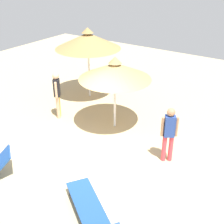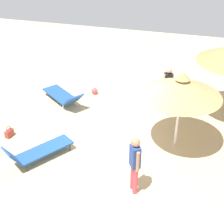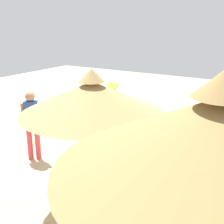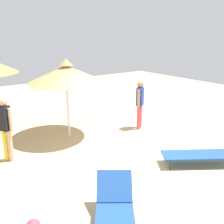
% 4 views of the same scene
% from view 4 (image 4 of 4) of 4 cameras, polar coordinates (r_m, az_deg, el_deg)
% --- Properties ---
extents(ground, '(24.00, 24.00, 0.10)m').
position_cam_4_polar(ground, '(7.75, 0.35, -8.98)').
color(ground, tan).
extents(parasol_umbrella_far_right, '(2.43, 2.43, 2.57)m').
position_cam_4_polar(parasol_umbrella_far_right, '(8.43, -9.86, 8.13)').
color(parasol_umbrella_far_right, white).
rests_on(parasol_umbrella_far_right, ground).
extents(lounge_chair_near_left, '(2.06, 1.64, 0.81)m').
position_cam_4_polar(lounge_chair_near_left, '(7.34, 19.73, -8.27)').
color(lounge_chair_near_left, '#1E478C').
rests_on(lounge_chair_near_left, ground).
extents(lounge_chair_edge, '(1.81, 2.13, 0.73)m').
position_cam_4_polar(lounge_chair_edge, '(4.72, 0.68, -22.70)').
color(lounge_chair_edge, '#1E478C').
rests_on(lounge_chair_edge, ground).
extents(person_standing_near_right, '(0.32, 0.37, 1.77)m').
position_cam_4_polar(person_standing_near_right, '(7.40, -22.05, -2.66)').
color(person_standing_near_right, tan).
rests_on(person_standing_near_right, ground).
extents(person_standing_front, '(0.42, 0.35, 1.73)m').
position_cam_4_polar(person_standing_front, '(9.32, 6.06, 2.27)').
color(person_standing_front, '#D83F4C').
rests_on(person_standing_front, ground).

